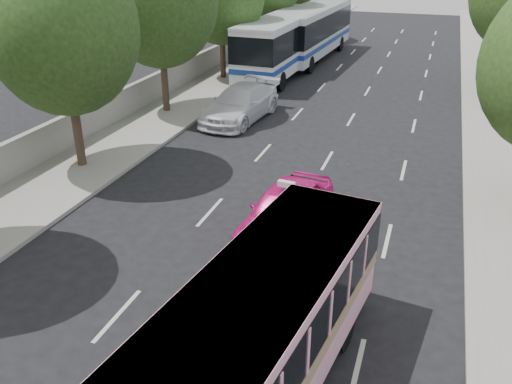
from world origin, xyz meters
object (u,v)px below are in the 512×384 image
at_px(pink_taxi, 286,210).
at_px(tour_coach_front, 285,39).
at_px(tour_coach_rear, 312,28).
at_px(pink_bus, 249,344).
at_px(white_pickup, 240,103).

distance_m(pink_taxi, tour_coach_front, 22.40).
bearing_deg(tour_coach_rear, tour_coach_front, -94.44).
relative_size(pink_taxi, tour_coach_rear, 0.37).
xyz_separation_m(pink_taxi, tour_coach_front, (-6.19, 21.47, 1.51)).
bearing_deg(pink_bus, tour_coach_rear, 109.22).
xyz_separation_m(pink_taxi, white_pickup, (-5.50, 10.73, 0.03)).
distance_m(pink_bus, tour_coach_front, 29.81).
xyz_separation_m(pink_taxi, tour_coach_rear, (-5.50, 26.60, 1.51)).
height_order(pink_taxi, white_pickup, white_pickup).
bearing_deg(white_pickup, tour_coach_rear, 96.13).
distance_m(pink_bus, pink_taxi, 7.56).
bearing_deg(pink_taxi, white_pickup, 124.09).
distance_m(pink_taxi, white_pickup, 12.06).
bearing_deg(pink_taxi, pink_bus, -72.69).
relative_size(tour_coach_front, tour_coach_rear, 1.00).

